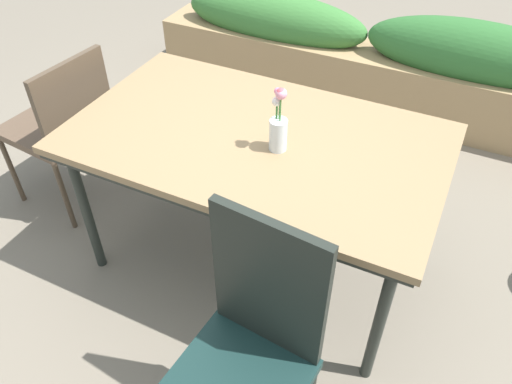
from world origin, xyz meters
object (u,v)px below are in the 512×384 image
object	(u,v)px
dining_table	(256,146)
planter_box	(366,61)
flower_vase	(279,125)
chair_near_right	(251,346)
chair_end_left	(63,121)

from	to	relation	value
dining_table	planter_box	bearing A→B (deg)	88.63
planter_box	flower_vase	bearing A→B (deg)	-87.38
dining_table	planter_box	world-z (taller)	dining_table
chair_near_right	dining_table	bearing A→B (deg)	-59.71
chair_end_left	planter_box	xyz separation A→B (m)	(1.14, 1.66, -0.17)
chair_end_left	dining_table	bearing A→B (deg)	-83.78
chair_end_left	flower_vase	size ratio (longest dim) A/B	3.23
dining_table	chair_near_right	bearing A→B (deg)	-65.33
chair_end_left	flower_vase	world-z (taller)	flower_vase
planter_box	chair_near_right	bearing A→B (deg)	-82.57
dining_table	flower_vase	size ratio (longest dim) A/B	5.68
flower_vase	planter_box	xyz separation A→B (m)	(-0.08, 1.70, -0.53)
chair_end_left	planter_box	bearing A→B (deg)	-28.53
dining_table	flower_vase	xyz separation A→B (m)	(0.12, -0.04, 0.17)
chair_near_right	chair_end_left	bearing A→B (deg)	-22.25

